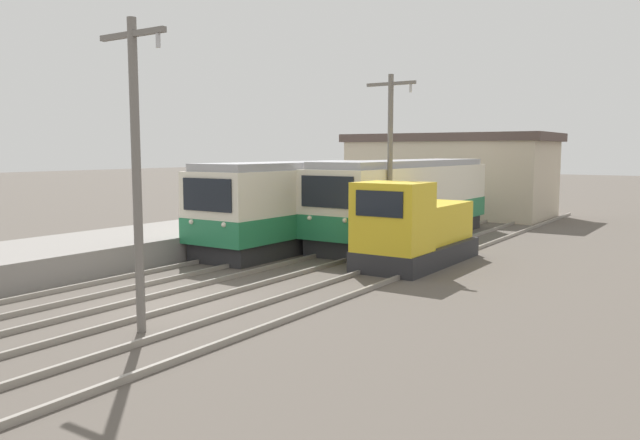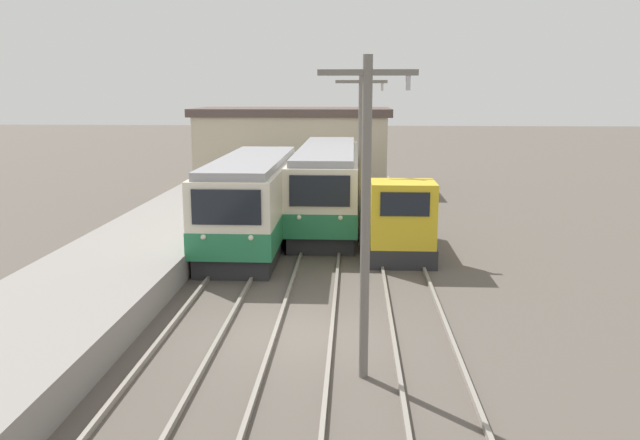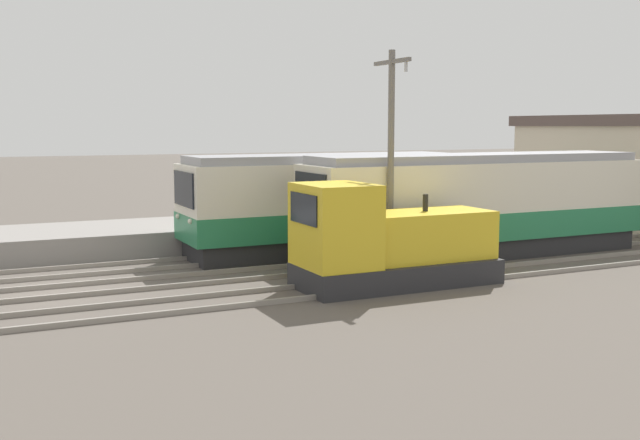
{
  "view_description": "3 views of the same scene",
  "coord_description": "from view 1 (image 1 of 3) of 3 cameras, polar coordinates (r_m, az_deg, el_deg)",
  "views": [
    {
      "loc": [
        12.59,
        -11.29,
        4.03
      ],
      "look_at": [
        0.14,
        7.27,
        1.54
      ],
      "focal_mm": 35.0,
      "sensor_mm": 36.0,
      "label": 1
    },
    {
      "loc": [
        1.44,
        -14.95,
        6.12
      ],
      "look_at": [
        0.26,
        6.78,
        1.63
      ],
      "focal_mm": 35.0,
      "sensor_mm": 36.0,
      "label": 2
    },
    {
      "loc": [
        21.46,
        -2.14,
        4.56
      ],
      "look_at": [
        0.71,
        7.73,
        1.68
      ],
      "focal_mm": 42.0,
      "sensor_mm": 36.0,
      "label": 3
    }
  ],
  "objects": [
    {
      "name": "track_right",
      "position": [
        15.21,
        -5.75,
        -8.77
      ],
      "size": [
        1.54,
        60.0,
        0.14
      ],
      "color": "gray",
      "rests_on": "ground"
    },
    {
      "name": "shunting_locomotive",
      "position": [
        22.25,
        8.61,
        -1.0
      ],
      "size": [
        2.4,
        5.92,
        3.0
      ],
      "color": "#28282B",
      "rests_on": "ground"
    },
    {
      "name": "commuter_train_left",
      "position": [
        25.85,
        -2.29,
        1.1
      ],
      "size": [
        2.84,
        10.42,
        3.57
      ],
      "color": "#28282B",
      "rests_on": "ground"
    },
    {
      "name": "commuter_train_center",
      "position": [
        28.36,
        7.83,
        1.55
      ],
      "size": [
        2.84,
        13.06,
        3.61
      ],
      "color": "#28282B",
      "rests_on": "ground"
    },
    {
      "name": "ground_plane",
      "position": [
        17.38,
        -13.97,
        -7.24
      ],
      "size": [
        200.0,
        200.0,
        0.0
      ],
      "primitive_type": "plane",
      "color": "#564F47"
    },
    {
      "name": "catenary_mast_mid",
      "position": [
        23.61,
        6.44,
        5.62
      ],
      "size": [
        2.0,
        0.2,
        6.84
      ],
      "color": "slate",
      "rests_on": "ground"
    },
    {
      "name": "track_left",
      "position": [
        19.33,
        -19.19,
        -5.82
      ],
      "size": [
        1.54,
        60.0,
        0.14
      ],
      "color": "gray",
      "rests_on": "ground"
    },
    {
      "name": "track_center",
      "position": [
        17.22,
        -13.53,
        -7.12
      ],
      "size": [
        1.54,
        60.0,
        0.14
      ],
      "color": "gray",
      "rests_on": "ground"
    },
    {
      "name": "station_building",
      "position": [
        40.27,
        11.78,
        4.13
      ],
      "size": [
        12.6,
        6.3,
        5.07
      ],
      "color": "beige",
      "rests_on": "ground"
    },
    {
      "name": "catenary_mast_near",
      "position": [
        14.16,
        -16.43,
        4.92
      ],
      "size": [
        2.0,
        0.2,
        6.84
      ],
      "color": "slate",
      "rests_on": "ground"
    },
    {
      "name": "platform_left",
      "position": [
        22.25,
        -24.91,
        -3.49
      ],
      "size": [
        4.5,
        54.0,
        0.91
      ],
      "primitive_type": "cube",
      "color": "gray",
      "rests_on": "ground"
    }
  ]
}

